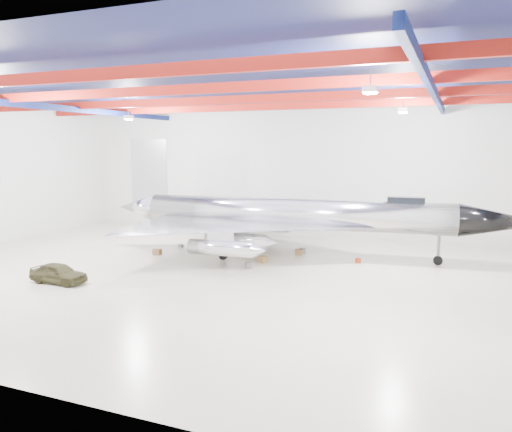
% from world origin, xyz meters
% --- Properties ---
extents(floor, '(40.00, 40.00, 0.00)m').
position_xyz_m(floor, '(0.00, 0.00, 0.00)').
color(floor, beige).
rests_on(floor, ground).
extents(wall_back, '(40.00, 0.00, 40.00)m').
position_xyz_m(wall_back, '(0.00, 15.00, 5.50)').
color(wall_back, silver).
rests_on(wall_back, floor).
extents(ceiling, '(40.00, 40.00, 0.00)m').
position_xyz_m(ceiling, '(0.00, 0.00, 11.00)').
color(ceiling, '#0A0F38').
rests_on(ceiling, wall_back).
extents(ceiling_structure, '(39.50, 29.50, 1.08)m').
position_xyz_m(ceiling_structure, '(0.00, 0.00, 10.32)').
color(ceiling_structure, maroon).
rests_on(ceiling_structure, ceiling).
extents(jet_aircraft, '(29.52, 18.24, 8.05)m').
position_xyz_m(jet_aircraft, '(2.88, 6.63, 2.64)').
color(jet_aircraft, silver).
rests_on(jet_aircraft, floor).
extents(jeep, '(3.33, 1.35, 1.13)m').
position_xyz_m(jeep, '(-6.97, -5.00, 0.57)').
color(jeep, '#38361C').
rests_on(jeep, floor).
extents(crate_ply, '(0.58, 0.48, 0.38)m').
position_xyz_m(crate_ply, '(-6.01, 3.32, 0.19)').
color(crate_ply, olive).
rests_on(crate_ply, floor).
extents(toolbox_red, '(0.59, 0.53, 0.34)m').
position_xyz_m(toolbox_red, '(-4.04, 8.43, 0.17)').
color(toolbox_red, '#99270F').
rests_on(toolbox_red, floor).
extents(engine_drum, '(0.49, 0.49, 0.37)m').
position_xyz_m(engine_drum, '(1.44, 2.09, 0.19)').
color(engine_drum, '#59595B').
rests_on(engine_drum, floor).
extents(parts_bin, '(0.62, 0.55, 0.37)m').
position_xyz_m(parts_bin, '(3.21, 7.03, 0.18)').
color(parts_bin, olive).
rests_on(parts_bin, floor).
extents(crate_small, '(0.40, 0.36, 0.24)m').
position_xyz_m(crate_small, '(-5.80, 6.18, 0.12)').
color(crate_small, '#59595B').
rests_on(crate_small, floor).
extents(tool_chest, '(0.40, 0.40, 0.32)m').
position_xyz_m(tool_chest, '(7.53, 6.08, 0.16)').
color(tool_chest, '#99270F').
rests_on(tool_chest, floor).
extents(oil_barrel, '(0.72, 0.66, 0.41)m').
position_xyz_m(oil_barrel, '(1.72, 3.86, 0.20)').
color(oil_barrel, olive).
rests_on(oil_barrel, floor).
extents(spares_box, '(0.52, 0.52, 0.41)m').
position_xyz_m(spares_box, '(3.36, 7.44, 0.20)').
color(spares_box, '#59595B').
rests_on(spares_box, floor).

